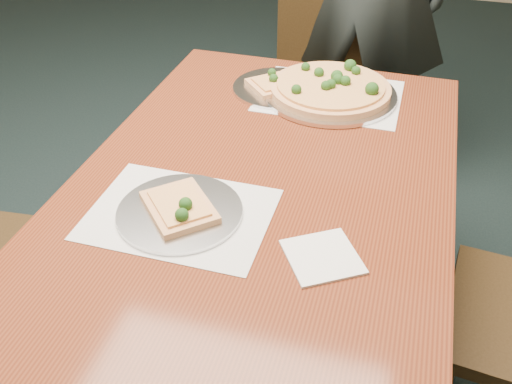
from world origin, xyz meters
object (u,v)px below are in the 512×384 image
(slice_plate_near, at_px, (180,210))
(pizza_pan, at_px, (331,89))
(dining_table, at_px, (256,222))
(chair_far, at_px, (319,81))
(slice_plate_far, at_px, (278,86))

(slice_plate_near, bearing_deg, pizza_pan, 71.83)
(dining_table, distance_m, chair_far, 1.12)
(chair_far, bearing_deg, slice_plate_near, -92.17)
(pizza_pan, bearing_deg, chair_far, 103.05)
(slice_plate_near, xyz_separation_m, slice_plate_far, (0.05, 0.66, -0.00))
(chair_far, relative_size, slice_plate_near, 3.25)
(dining_table, height_order, slice_plate_near, slice_plate_near)
(chair_far, bearing_deg, slice_plate_far, -91.33)
(dining_table, xyz_separation_m, chair_far, (-0.05, 1.11, -0.14))
(dining_table, height_order, chair_far, chair_far)
(chair_far, distance_m, slice_plate_near, 1.26)
(dining_table, relative_size, slice_plate_near, 5.36)
(slice_plate_far, bearing_deg, slice_plate_near, -94.61)
(slice_plate_near, height_order, slice_plate_far, slice_plate_near)
(chair_far, bearing_deg, pizza_pan, -75.25)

